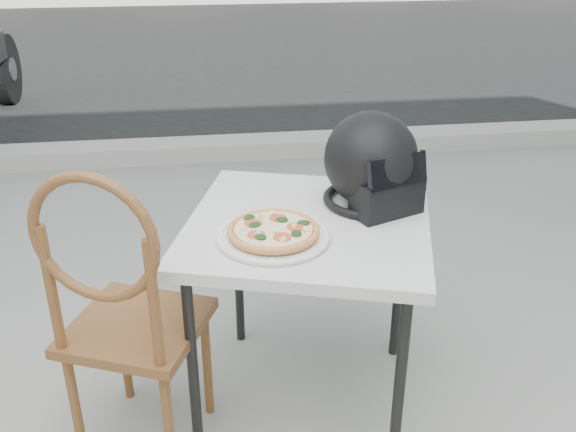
{
  "coord_description": "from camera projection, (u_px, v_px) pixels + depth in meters",
  "views": [
    {
      "loc": [
        0.23,
        -1.28,
        1.57
      ],
      "look_at": [
        0.46,
        0.42,
        0.75
      ],
      "focal_mm": 40.0,
      "sensor_mm": 36.0,
      "label": 1
    }
  ],
  "objects": [
    {
      "name": "street_asphalt",
      "position": [
        179.0,
        48.0,
        8.04
      ],
      "size": [
        30.0,
        8.0,
        0.0
      ],
      "primitive_type": "cube",
      "color": "black",
      "rests_on": "ground"
    },
    {
      "name": "curb",
      "position": [
        170.0,
        151.0,
        4.45
      ],
      "size": [
        30.0,
        0.25,
        0.12
      ],
      "primitive_type": "cube",
      "color": "#A8A49D",
      "rests_on": "ground"
    },
    {
      "name": "cafe_table_main",
      "position": [
        308.0,
        238.0,
        2.01
      ],
      "size": [
        0.92,
        0.92,
        0.7
      ],
      "rotation": [
        0.0,
        0.0,
        -0.29
      ],
      "color": "silver",
      "rests_on": "ground"
    },
    {
      "name": "plate",
      "position": [
        273.0,
        237.0,
        1.86
      ],
      "size": [
        0.41,
        0.41,
        0.02
      ],
      "rotation": [
        0.0,
        0.0,
        -0.29
      ],
      "color": "white",
      "rests_on": "cafe_table_main"
    },
    {
      "name": "pizza",
      "position": [
        273.0,
        230.0,
        1.85
      ],
      "size": [
        0.33,
        0.33,
        0.03
      ],
      "rotation": [
        0.0,
        0.0,
        -0.25
      ],
      "color": "#E19552",
      "rests_on": "plate"
    },
    {
      "name": "helmet",
      "position": [
        372.0,
        165.0,
        2.04
      ],
      "size": [
        0.39,
        0.4,
        0.31
      ],
      "rotation": [
        0.0,
        0.0,
        0.38
      ],
      "color": "black",
      "rests_on": "cafe_table_main"
    },
    {
      "name": "cafe_chair_main",
      "position": [
        121.0,
        304.0,
        1.83
      ],
      "size": [
        0.5,
        0.5,
        1.0
      ],
      "rotation": [
        0.0,
        0.0,
        2.75
      ],
      "color": "brown",
      "rests_on": "ground"
    }
  ]
}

